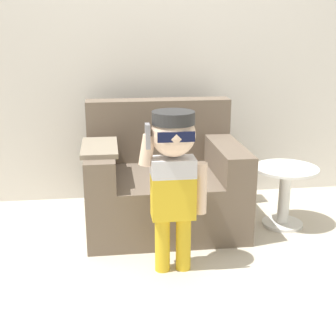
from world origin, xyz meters
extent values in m
plane|color=beige|center=(0.00, 0.00, 0.00)|extent=(10.00, 10.00, 0.00)
cube|color=silver|center=(0.00, 0.67, 1.30)|extent=(10.00, 0.05, 2.60)
cube|color=#6B5B4C|center=(-0.04, 0.03, 0.19)|extent=(1.05, 0.85, 0.39)
cube|color=#6B5B4C|center=(-0.04, 0.37, 0.62)|extent=(1.05, 0.17, 0.46)
cube|color=#6B5B4C|center=(-0.47, -0.05, 0.49)|extent=(0.19, 0.68, 0.20)
cube|color=#6B5B4C|center=(0.39, -0.05, 0.49)|extent=(0.19, 0.68, 0.20)
cube|color=gray|center=(-0.47, -0.05, 0.60)|extent=(0.23, 0.47, 0.03)
cylinder|color=gold|center=(-0.13, -0.60, 0.16)|extent=(0.09, 0.09, 0.33)
cylinder|color=gold|center=(-0.01, -0.60, 0.16)|extent=(0.09, 0.09, 0.33)
cube|color=gold|center=(-0.07, -0.60, 0.45)|extent=(0.24, 0.14, 0.24)
cube|color=silver|center=(-0.07, -0.60, 0.62)|extent=(0.24, 0.14, 0.10)
sphere|color=beige|center=(-0.07, -0.60, 0.81)|extent=(0.24, 0.24, 0.24)
cylinder|color=#2D2D2D|center=(-0.07, -0.60, 0.90)|extent=(0.23, 0.23, 0.07)
cube|color=#2D2D2D|center=(-0.07, -0.49, 0.87)|extent=(0.14, 0.11, 0.01)
cube|color=#0F1433|center=(-0.07, -0.72, 0.82)|extent=(0.19, 0.01, 0.05)
cylinder|color=beige|center=(0.09, -0.60, 0.49)|extent=(0.07, 0.07, 0.29)
cylinder|color=beige|center=(-0.21, -0.60, 0.72)|extent=(0.10, 0.07, 0.18)
cube|color=gray|center=(-0.21, -0.62, 0.81)|extent=(0.02, 0.07, 0.13)
cylinder|color=white|center=(0.79, -0.08, 0.01)|extent=(0.29, 0.29, 0.02)
cylinder|color=white|center=(0.79, -0.08, 0.20)|extent=(0.08, 0.08, 0.41)
cylinder|color=white|center=(0.79, -0.08, 0.42)|extent=(0.44, 0.44, 0.02)
camera|label=1|loc=(-0.41, -3.01, 1.37)|focal=50.00mm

